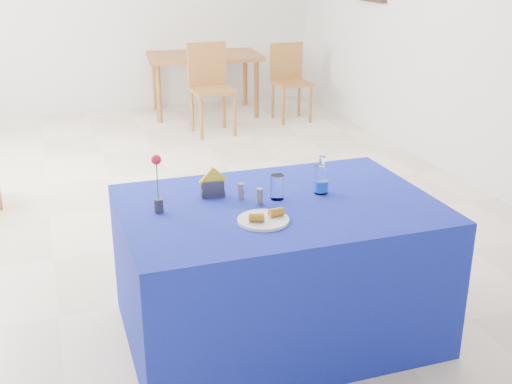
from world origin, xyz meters
TOP-DOWN VIEW (x-y plane):
  - floor at (0.00, 0.00)m, footprint 7.00×7.00m
  - plate at (-0.12, -2.28)m, footprint 0.25×0.25m
  - drinking_glass at (0.04, -2.03)m, footprint 0.07×0.07m
  - salt_shaker at (-0.13, -1.97)m, footprint 0.03×0.03m
  - pepper_shaker at (-0.07, -2.07)m, footprint 0.03×0.03m
  - blue_table at (0.03, -2.08)m, footprint 1.60×1.10m
  - water_bottle at (0.29, -2.02)m, footprint 0.08×0.08m
  - napkin_holder at (-0.26, -1.88)m, footprint 0.15×0.07m
  - rose_vase at (-0.57, -2.01)m, footprint 0.05×0.05m
  - oak_table at (0.90, 2.93)m, footprint 1.47×1.03m
  - chair_bg_left at (0.75, 2.05)m, footprint 0.46×0.46m
  - chair_bg_right at (1.82, 2.32)m, footprint 0.42×0.42m
  - banana_pieces at (-0.11, -2.29)m, footprint 0.19×0.09m

SIDE VIEW (x-z plane):
  - floor at x=0.00m, z-range 0.00..0.00m
  - blue_table at x=0.03m, z-range 0.00..0.76m
  - chair_bg_right at x=1.82m, z-range 0.07..0.99m
  - chair_bg_left at x=0.75m, z-range 0.08..1.08m
  - oak_table at x=0.90m, z-range 0.30..1.06m
  - plate at x=-0.12m, z-range 0.76..0.77m
  - banana_pieces at x=-0.11m, z-range 0.77..0.82m
  - salt_shaker at x=-0.13m, z-range 0.76..0.84m
  - pepper_shaker at x=-0.07m, z-range 0.76..0.84m
  - napkin_holder at x=-0.26m, z-range 0.73..0.89m
  - drinking_glass at x=0.04m, z-range 0.76..0.89m
  - water_bottle at x=0.29m, z-range 0.72..0.94m
  - rose_vase at x=-0.57m, z-range 0.76..1.05m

